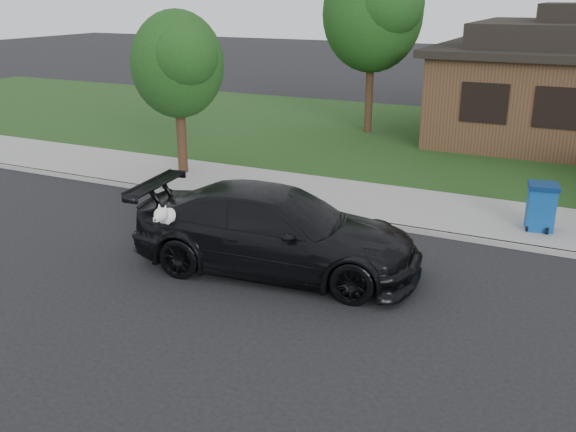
% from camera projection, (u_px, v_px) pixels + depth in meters
% --- Properties ---
extents(ground, '(120.00, 120.00, 0.00)m').
position_uv_depth(ground, '(366.00, 295.00, 11.43)').
color(ground, black).
rests_on(ground, ground).
extents(sidewalk, '(60.00, 3.00, 0.12)m').
position_uv_depth(sidewalk, '(434.00, 211.00, 15.66)').
color(sidewalk, gray).
rests_on(sidewalk, ground).
extents(curb, '(60.00, 0.12, 0.12)m').
position_uv_depth(curb, '(418.00, 231.00, 14.39)').
color(curb, gray).
rests_on(curb, ground).
extents(lawn, '(60.00, 13.00, 0.13)m').
position_uv_depth(lawn, '(489.00, 145.00, 22.45)').
color(lawn, '#193814').
rests_on(lawn, ground).
extents(sedan, '(5.78, 2.90, 1.61)m').
position_uv_depth(sedan, '(276.00, 231.00, 12.26)').
color(sedan, black).
rests_on(sedan, ground).
extents(recycling_bin, '(0.73, 0.73, 1.04)m').
position_uv_depth(recycling_bin, '(541.00, 206.00, 14.15)').
color(recycling_bin, navy).
rests_on(recycling_bin, sidewalk).
extents(tree_0, '(3.78, 3.60, 6.34)m').
position_uv_depth(tree_0, '(376.00, 12.00, 22.68)').
color(tree_0, '#332114').
rests_on(tree_0, ground).
extents(tree_2, '(2.73, 2.60, 4.59)m').
position_uv_depth(tree_2, '(179.00, 63.00, 17.75)').
color(tree_2, '#332114').
rests_on(tree_2, ground).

